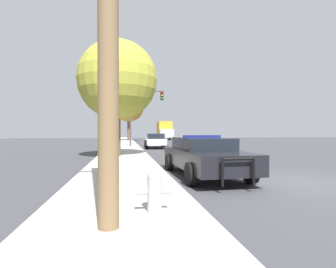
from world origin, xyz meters
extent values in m
plane|color=#3D3D42|center=(0.00, 0.00, 0.00)|extent=(110.00, 110.00, 0.00)
cube|color=#ADA89E|center=(-5.10, 0.00, 0.07)|extent=(3.00, 110.00, 0.13)
cube|color=black|center=(-2.32, 1.39, 0.63)|extent=(2.03, 4.95, 0.59)
cube|color=black|center=(-2.33, 1.64, 1.12)|extent=(1.69, 2.59, 0.40)
cylinder|color=black|center=(-1.36, -0.09, 0.34)|extent=(0.26, 0.68, 0.67)
cylinder|color=black|center=(-3.19, -0.15, 0.34)|extent=(0.26, 0.68, 0.67)
cylinder|color=black|center=(-1.46, 2.94, 0.34)|extent=(0.26, 0.68, 0.67)
cylinder|color=black|center=(-3.29, 2.88, 0.34)|extent=(0.26, 0.68, 0.67)
cylinder|color=black|center=(-1.82, -1.16, 0.54)|extent=(0.07, 0.07, 0.71)
cylinder|color=black|center=(-2.66, -1.18, 0.54)|extent=(0.07, 0.07, 0.71)
cylinder|color=black|center=(-2.24, -1.17, 0.86)|extent=(0.89, 0.10, 0.07)
cube|color=navy|center=(-2.33, 1.64, 1.37)|extent=(1.35, 0.24, 0.09)
cube|color=navy|center=(-1.38, 1.42, 0.66)|extent=(0.12, 3.52, 0.16)
cylinder|color=#B7BCC1|center=(-4.52, -2.73, 0.42)|extent=(0.25, 0.25, 0.59)
sphere|color=#B7BCC1|center=(-4.52, -2.73, 0.75)|extent=(0.27, 0.27, 0.27)
cylinder|color=#B7BCC1|center=(-4.74, -2.73, 0.48)|extent=(0.18, 0.10, 0.10)
cylinder|color=#B7BCC1|center=(-4.31, -2.73, 0.48)|extent=(0.18, 0.10, 0.10)
cylinder|color=#424247|center=(-4.45, 18.63, 2.93)|extent=(0.16, 0.16, 5.60)
cylinder|color=#424247|center=(-2.88, 18.63, 5.58)|extent=(3.13, 0.11, 0.11)
cube|color=black|center=(-1.32, 18.63, 5.13)|extent=(0.30, 0.24, 0.90)
sphere|color=red|center=(-1.32, 18.50, 5.43)|extent=(0.20, 0.20, 0.20)
sphere|color=orange|center=(-1.32, 18.50, 5.13)|extent=(0.20, 0.20, 0.20)
sphere|color=green|center=(-1.32, 18.50, 4.83)|extent=(0.20, 0.20, 0.20)
cube|color=silver|center=(-2.21, 16.80, 0.62)|extent=(1.89, 4.49, 0.53)
cube|color=black|center=(-2.22, 16.58, 1.11)|extent=(1.57, 2.36, 0.46)
cylinder|color=black|center=(-2.99, 18.21, 0.35)|extent=(0.27, 0.72, 0.71)
cylinder|color=black|center=(-1.32, 18.14, 0.35)|extent=(0.27, 0.72, 0.71)
cylinder|color=black|center=(-3.11, 15.47, 0.35)|extent=(0.27, 0.72, 0.71)
cylinder|color=black|center=(-1.43, 15.40, 0.35)|extent=(0.27, 0.72, 0.71)
cube|color=#B7B7BC|center=(2.39, 38.73, 1.20)|extent=(2.53, 2.11, 1.52)
cube|color=orange|center=(2.52, 42.34, 1.92)|extent=(2.64, 5.29, 2.94)
cylinder|color=black|center=(3.60, 38.89, 0.45)|extent=(0.31, 0.90, 0.89)
cylinder|color=black|center=(1.20, 38.97, 0.45)|extent=(0.31, 0.90, 0.89)
cylinder|color=black|center=(3.76, 43.27, 0.45)|extent=(0.31, 0.90, 0.89)
cylinder|color=black|center=(1.36, 43.36, 0.45)|extent=(0.31, 0.90, 0.89)
cylinder|color=brown|center=(-5.42, 8.16, 1.71)|extent=(0.33, 0.33, 3.15)
sphere|color=#999933|center=(-5.42, 8.16, 4.55)|extent=(4.60, 4.60, 4.60)
cylinder|color=brown|center=(-4.34, 34.23, 2.13)|extent=(0.48, 0.48, 4.01)
sphere|color=#B77F28|center=(-4.34, 34.23, 5.44)|extent=(4.74, 4.74, 4.74)
camera|label=1|loc=(-5.05, -7.31, 1.55)|focal=28.00mm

